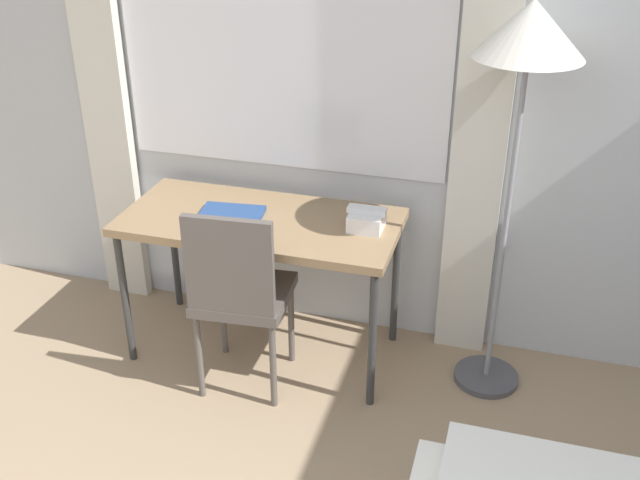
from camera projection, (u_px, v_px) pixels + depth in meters
name	position (u px, v px, depth m)	size (l,w,h in m)	color
wall_back_with_window	(390.00, 69.00, 3.31)	(5.73, 0.13, 2.70)	silver
desk	(261.00, 230.00, 3.44)	(1.27, 0.60, 0.73)	#937551
desk_chair	(239.00, 289.00, 3.24)	(0.43, 0.43, 0.92)	#59514C
standing_lamp	(527.00, 60.00, 2.82)	(0.42, 0.42, 1.74)	#4C4C51
telephone	(367.00, 219.00, 3.30)	(0.17, 0.16, 0.10)	white
book	(231.00, 215.00, 3.41)	(0.31, 0.24, 0.02)	navy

